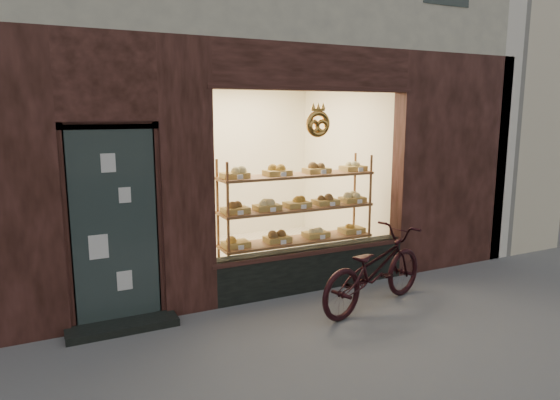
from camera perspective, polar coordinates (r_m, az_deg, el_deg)
ground at (r=4.86m, az=11.90°, el=-18.39°), size 90.00×90.00×0.00m
neighbor_right at (r=15.29m, az=29.30°, el=17.14°), size 12.00×7.00×9.00m
display_shelf at (r=6.82m, az=1.97°, el=-2.05°), size 2.20×0.45×1.70m
bicycle at (r=6.04m, az=10.68°, el=-7.76°), size 1.88×1.09×0.93m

